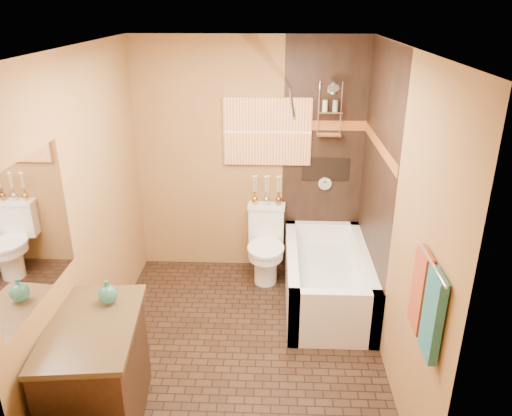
# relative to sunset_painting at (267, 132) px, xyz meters

# --- Properties ---
(floor) EXTENTS (3.00, 3.00, 0.00)m
(floor) POSITION_rel_sunset_painting_xyz_m (-0.19, -1.48, -1.55)
(floor) COLOR black
(floor) RESTS_ON ground
(wall_left) EXTENTS (0.02, 3.00, 2.50)m
(wall_left) POSITION_rel_sunset_painting_xyz_m (-1.39, -1.48, -0.30)
(wall_left) COLOR olive
(wall_left) RESTS_ON floor
(wall_right) EXTENTS (0.02, 3.00, 2.50)m
(wall_right) POSITION_rel_sunset_painting_xyz_m (1.01, -1.48, -0.30)
(wall_right) COLOR olive
(wall_right) RESTS_ON floor
(wall_back) EXTENTS (2.40, 0.02, 2.50)m
(wall_back) POSITION_rel_sunset_painting_xyz_m (-0.19, 0.02, -0.30)
(wall_back) COLOR olive
(wall_back) RESTS_ON floor
(wall_front) EXTENTS (2.40, 0.02, 2.50)m
(wall_front) POSITION_rel_sunset_painting_xyz_m (-0.19, -2.98, -0.30)
(wall_front) COLOR olive
(wall_front) RESTS_ON floor
(ceiling) EXTENTS (3.00, 3.00, 0.00)m
(ceiling) POSITION_rel_sunset_painting_xyz_m (-0.19, -1.48, 0.95)
(ceiling) COLOR silver
(ceiling) RESTS_ON wall_back
(alcove_tile_back) EXTENTS (0.85, 0.01, 2.50)m
(alcove_tile_back) POSITION_rel_sunset_painting_xyz_m (0.59, 0.01, -0.30)
(alcove_tile_back) COLOR black
(alcove_tile_back) RESTS_ON wall_back
(alcove_tile_right) EXTENTS (0.01, 1.50, 2.50)m
(alcove_tile_right) POSITION_rel_sunset_painting_xyz_m (1.00, -0.73, -0.30)
(alcove_tile_right) COLOR black
(alcove_tile_right) RESTS_ON wall_right
(mosaic_band_back) EXTENTS (0.85, 0.01, 0.10)m
(mosaic_band_back) POSITION_rel_sunset_painting_xyz_m (0.59, 0.00, 0.07)
(mosaic_band_back) COLOR brown
(mosaic_band_back) RESTS_ON alcove_tile_back
(mosaic_band_right) EXTENTS (0.01, 1.50, 0.10)m
(mosaic_band_right) POSITION_rel_sunset_painting_xyz_m (0.99, -0.73, 0.07)
(mosaic_band_right) COLOR brown
(mosaic_band_right) RESTS_ON alcove_tile_right
(alcove_niche) EXTENTS (0.50, 0.01, 0.25)m
(alcove_niche) POSITION_rel_sunset_painting_xyz_m (0.61, 0.01, -0.40)
(alcove_niche) COLOR black
(alcove_niche) RESTS_ON alcove_tile_back
(shower_fixtures) EXTENTS (0.24, 0.33, 1.16)m
(shower_fixtures) POSITION_rel_sunset_painting_xyz_m (0.61, -0.10, 0.12)
(shower_fixtures) COLOR silver
(shower_fixtures) RESTS_ON floor
(curtain_rod) EXTENTS (0.03, 1.55, 0.03)m
(curtain_rod) POSITION_rel_sunset_painting_xyz_m (0.21, -0.73, 0.47)
(curtain_rod) COLOR silver
(curtain_rod) RESTS_ON wall_back
(towel_bar) EXTENTS (0.02, 0.55, 0.02)m
(towel_bar) POSITION_rel_sunset_painting_xyz_m (0.96, -2.53, -0.10)
(towel_bar) COLOR silver
(towel_bar) RESTS_ON wall_right
(towel_teal) EXTENTS (0.05, 0.22, 0.52)m
(towel_teal) POSITION_rel_sunset_painting_xyz_m (0.97, -2.66, -0.37)
(towel_teal) COLOR #1F5B6A
(towel_teal) RESTS_ON towel_bar
(towel_rust) EXTENTS (0.05, 0.22, 0.52)m
(towel_rust) POSITION_rel_sunset_painting_xyz_m (0.97, -2.40, -0.37)
(towel_rust) COLOR maroon
(towel_rust) RESTS_ON towel_bar
(sunset_painting) EXTENTS (0.90, 0.04, 0.70)m
(sunset_painting) POSITION_rel_sunset_painting_xyz_m (0.00, 0.00, 0.00)
(sunset_painting) COLOR #D16331
(sunset_painting) RESTS_ON wall_back
(vanity_mirror) EXTENTS (0.01, 1.00, 0.90)m
(vanity_mirror) POSITION_rel_sunset_painting_xyz_m (-1.37, -2.35, -0.05)
(vanity_mirror) COLOR white
(vanity_mirror) RESTS_ON wall_left
(bathtub) EXTENTS (0.80, 1.50, 0.55)m
(bathtub) POSITION_rel_sunset_painting_xyz_m (0.61, -0.73, -1.33)
(bathtub) COLOR white
(bathtub) RESTS_ON floor
(toilet) EXTENTS (0.40, 0.59, 0.78)m
(toilet) POSITION_rel_sunset_painting_xyz_m (0.00, -0.26, -1.16)
(toilet) COLOR white
(toilet) RESTS_ON floor
(vanity) EXTENTS (0.68, 1.01, 0.84)m
(vanity) POSITION_rel_sunset_painting_xyz_m (-1.11, -2.35, -1.13)
(vanity) COLOR black
(vanity) RESTS_ON floor
(teal_bottle) EXTENTS (0.15, 0.15, 0.21)m
(teal_bottle) POSITION_rel_sunset_painting_xyz_m (-1.06, -2.10, -0.62)
(teal_bottle) COLOR #27766C
(teal_bottle) RESTS_ON vanity
(bud_vases) EXTENTS (0.32, 0.07, 0.32)m
(bud_vases) POSITION_rel_sunset_painting_xyz_m (-0.00, -0.09, -0.60)
(bud_vases) COLOR gold
(bud_vases) RESTS_ON toilet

